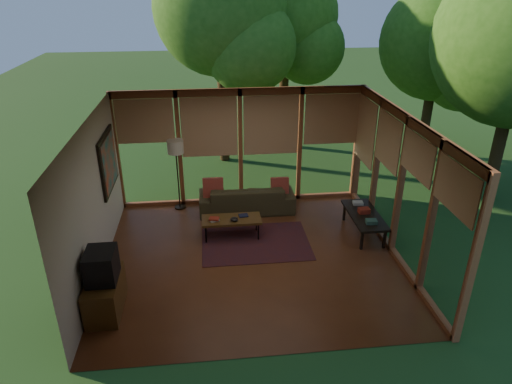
{
  "coord_description": "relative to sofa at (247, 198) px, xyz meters",
  "views": [
    {
      "loc": [
        -0.74,
        -7.3,
        4.85
      ],
      "look_at": [
        0.15,
        0.7,
        1.06
      ],
      "focal_mm": 32.0,
      "sensor_mm": 36.0,
      "label": 1
    }
  ],
  "objects": [
    {
      "name": "sofa",
      "position": [
        0.0,
        0.0,
        0.0
      ],
      "size": [
        2.14,
        0.85,
        0.62
      ],
      "primitive_type": "imported",
      "rotation": [
        0.0,
        0.0,
        3.14
      ],
      "color": "#3E371F",
      "rests_on": "floor"
    },
    {
      "name": "ct_bowl",
      "position": [
        -0.37,
        -1.26,
        0.15
      ],
      "size": [
        0.16,
        0.16,
        0.07
      ],
      "primitive_type": "ellipsoid",
      "color": "black",
      "rests_on": "coffee_table"
    },
    {
      "name": "console_book_b",
      "position": [
        2.32,
        -1.27,
        0.19
      ],
      "size": [
        0.23,
        0.18,
        0.1
      ],
      "primitive_type": "cube",
      "rotation": [
        0.0,
        0.0,
        0.07
      ],
      "color": "maroon",
      "rests_on": "side_console"
    },
    {
      "name": "tree_nw",
      "position": [
        -0.34,
        3.38,
        3.82
      ],
      "size": [
        3.48,
        3.48,
        5.89
      ],
      "color": "#372814",
      "rests_on": "ground"
    },
    {
      "name": "television",
      "position": [
        -2.53,
        -3.23,
        0.54
      ],
      "size": [
        0.45,
        0.55,
        0.5
      ],
      "primitive_type": "cube",
      "color": "black",
      "rests_on": "media_cabinet"
    },
    {
      "name": "ceiling",
      "position": [
        -0.08,
        -2.0,
        2.39
      ],
      "size": [
        5.5,
        5.5,
        0.0
      ],
      "primitive_type": "plane",
      "rotation": [
        3.14,
        0.0,
        0.0
      ],
      "color": "silver",
      "rests_on": "ground"
    },
    {
      "name": "ct_book_upper",
      "position": [
        -0.77,
        -1.21,
        0.16
      ],
      "size": [
        0.22,
        0.18,
        0.03
      ],
      "primitive_type": "cube",
      "rotation": [
        0.0,
        0.0,
        -0.21
      ],
      "color": "maroon",
      "rests_on": "coffee_table"
    },
    {
      "name": "floor",
      "position": [
        -0.08,
        -2.0,
        -0.31
      ],
      "size": [
        5.5,
        5.5,
        0.0
      ],
      "primitive_type": "plane",
      "color": "brown",
      "rests_on": "ground"
    },
    {
      "name": "floor_lamp",
      "position": [
        -1.53,
        0.3,
        1.09
      ],
      "size": [
        0.36,
        0.36,
        1.65
      ],
      "color": "black",
      "rests_on": "floor"
    },
    {
      "name": "window_wall_right",
      "position": [
        2.67,
        -2.0,
        1.04
      ],
      "size": [
        0.12,
        5.0,
        2.7
      ],
      "primitive_type": "cube",
      "color": "brown",
      "rests_on": "ground"
    },
    {
      "name": "console_book_a",
      "position": [
        2.32,
        -1.72,
        0.18
      ],
      "size": [
        0.23,
        0.18,
        0.08
      ],
      "primitive_type": "cube",
      "rotation": [
        0.0,
        0.0,
        -0.1
      ],
      "color": "#315748",
      "rests_on": "side_console"
    },
    {
      "name": "side_console",
      "position": [
        2.32,
        -1.32,
        0.1
      ],
      "size": [
        0.6,
        1.4,
        0.46
      ],
      "color": "black",
      "rests_on": "floor"
    },
    {
      "name": "ct_book_side",
      "position": [
        -0.17,
        -1.08,
        0.13
      ],
      "size": [
        0.2,
        0.16,
        0.03
      ],
      "primitive_type": "cube",
      "rotation": [
        0.0,
        0.0,
        0.11
      ],
      "color": "#161932",
      "rests_on": "coffee_table"
    },
    {
      "name": "wall_front",
      "position": [
        -0.08,
        -4.5,
        1.04
      ],
      "size": [
        5.5,
        0.04,
        2.7
      ],
      "primitive_type": "cube",
      "color": "beige",
      "rests_on": "ground"
    },
    {
      "name": "pillow_left",
      "position": [
        -0.75,
        -0.05,
        0.29
      ],
      "size": [
        0.45,
        0.24,
        0.47
      ],
      "primitive_type": "cube",
      "rotation": [
        -0.21,
        0.0,
        0.0
      ],
      "color": "maroon",
      "rests_on": "sofa"
    },
    {
      "name": "pillow_right",
      "position": [
        0.75,
        -0.05,
        0.27
      ],
      "size": [
        0.4,
        0.21,
        0.42
      ],
      "primitive_type": "cube",
      "rotation": [
        -0.21,
        0.0,
        0.0
      ],
      "color": "maroon",
      "rests_on": "sofa"
    },
    {
      "name": "exterior_lawn",
      "position": [
        7.92,
        6.0,
        -0.32
      ],
      "size": [
        40.0,
        40.0,
        0.0
      ],
      "primitive_type": "plane",
      "color": "#234B1C",
      "rests_on": "ground"
    },
    {
      "name": "rug",
      "position": [
        0.04,
        -1.45,
        -0.31
      ],
      "size": [
        2.15,
        1.52,
        0.01
      ],
      "primitive_type": "cube",
      "color": "maroon",
      "rests_on": "floor"
    },
    {
      "name": "media_cabinet",
      "position": [
        -2.55,
        -3.23,
        -0.01
      ],
      "size": [
        0.5,
        1.0,
        0.6
      ],
      "primitive_type": "cube",
      "color": "#563817",
      "rests_on": "floor"
    },
    {
      "name": "wall_left",
      "position": [
        -2.83,
        -2.0,
        1.04
      ],
      "size": [
        0.04,
        5.0,
        2.7
      ],
      "primitive_type": "cube",
      "color": "beige",
      "rests_on": "ground"
    },
    {
      "name": "tree_ne",
      "position": [
        1.56,
        4.43,
        3.54
      ],
      "size": [
        2.97,
        2.97,
        5.36
      ],
      "color": "#372814",
      "rests_on": "ground"
    },
    {
      "name": "tree_far",
      "position": [
        5.65,
        3.22,
        2.93
      ],
      "size": [
        3.22,
        3.22,
        4.86
      ],
      "color": "#372814",
      "rests_on": "ground"
    },
    {
      "name": "console_book_c",
      "position": [
        2.32,
        -0.87,
        0.17
      ],
      "size": [
        0.22,
        0.17,
        0.06
      ],
      "primitive_type": "cube",
      "rotation": [
        0.0,
        0.0,
        -0.08
      ],
      "color": "#ADA99D",
      "rests_on": "side_console"
    },
    {
      "name": "window_wall_back",
      "position": [
        -0.08,
        0.5,
        1.04
      ],
      "size": [
        5.5,
        0.12,
        2.7
      ],
      "primitive_type": "cube",
      "color": "brown",
      "rests_on": "ground"
    },
    {
      "name": "coffee_table",
      "position": [
        -0.42,
        -1.16,
        0.08
      ],
      "size": [
        1.2,
        0.5,
        0.43
      ],
      "color": "#563817",
      "rests_on": "floor"
    },
    {
      "name": "wall_painting",
      "position": [
        -2.8,
        -0.6,
        1.24
      ],
      "size": [
        0.06,
        1.35,
        1.15
      ],
      "color": "black",
      "rests_on": "wall_left"
    },
    {
      "name": "ct_book_lower",
      "position": [
        -0.77,
        -1.21,
        0.13
      ],
      "size": [
        0.22,
        0.19,
        0.03
      ],
      "primitive_type": "cube",
      "rotation": [
        0.0,
        0.0,
        0.34
      ],
      "color": "#ADA99D",
      "rests_on": "coffee_table"
    }
  ]
}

